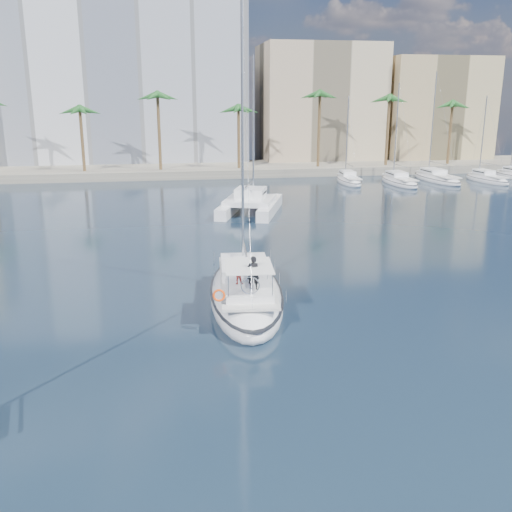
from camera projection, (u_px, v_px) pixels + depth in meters
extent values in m
plane|color=black|center=(275.00, 316.00, 30.59)|extent=(160.00, 160.00, 0.00)
cube|color=gray|center=(196.00, 170.00, 88.35)|extent=(120.00, 14.00, 1.20)
cube|color=silver|center=(116.00, 81.00, 94.21)|extent=(42.00, 16.00, 28.00)
cube|color=tan|center=(319.00, 106.00, 97.97)|extent=(20.00, 14.00, 20.00)
cube|color=tan|center=(432.00, 112.00, 99.61)|extent=(18.00, 12.00, 18.00)
cylinder|color=brown|center=(197.00, 141.00, 83.31)|extent=(0.44, 0.44, 10.50)
sphere|color=#205822|center=(196.00, 104.00, 81.91)|extent=(3.60, 3.60, 3.60)
cylinder|color=brown|center=(415.00, 138.00, 88.86)|extent=(0.44, 0.44, 10.50)
sphere|color=#205822|center=(418.00, 104.00, 87.45)|extent=(3.60, 3.60, 3.60)
ellipsoid|color=white|center=(246.00, 296.00, 32.64)|extent=(5.25, 13.07, 2.65)
ellipsoid|color=black|center=(246.00, 289.00, 32.54)|extent=(5.30, 13.20, 0.18)
cube|color=silver|center=(246.00, 280.00, 32.14)|extent=(3.78, 9.79, 0.12)
cube|color=white|center=(245.00, 267.00, 33.45)|extent=(3.11, 4.41, 0.60)
cube|color=black|center=(245.00, 266.00, 33.45)|extent=(3.09, 3.92, 0.14)
cylinder|color=#B7BABF|center=(242.00, 125.00, 32.71)|extent=(0.15, 0.15, 16.71)
cylinder|color=#B7BABF|center=(246.00, 252.00, 32.07)|extent=(0.60, 5.13, 0.11)
cube|color=white|center=(249.00, 290.00, 29.72)|extent=(2.71, 3.40, 0.36)
cube|color=white|center=(249.00, 266.00, 29.24)|extent=(2.71, 3.40, 0.04)
torus|color=silver|center=(250.00, 286.00, 28.36)|extent=(0.96, 0.15, 0.96)
torus|color=#FC480D|center=(219.00, 295.00, 27.86)|extent=(0.65, 0.26, 0.64)
imported|color=black|center=(253.00, 273.00, 29.11)|extent=(0.68, 0.48, 1.77)
imported|color=maroon|center=(238.00, 274.00, 30.06)|extent=(0.62, 0.54, 1.07)
cube|color=white|center=(232.00, 206.00, 58.76)|extent=(4.59, 10.25, 1.10)
cube|color=white|center=(270.00, 207.00, 58.12)|extent=(4.59, 10.25, 1.10)
cube|color=white|center=(250.00, 200.00, 57.74)|extent=(6.27, 6.95, 0.50)
cube|color=white|center=(251.00, 193.00, 58.05)|extent=(3.75, 3.91, 1.00)
cube|color=black|center=(251.00, 192.00, 58.04)|extent=(3.63, 3.52, 0.18)
cylinder|color=#B7BABF|center=(253.00, 127.00, 57.81)|extent=(0.18, 0.18, 13.93)
ellipsoid|color=silver|center=(249.00, 303.00, 29.72)|extent=(0.21, 0.40, 0.19)
sphere|color=silver|center=(249.00, 301.00, 29.89)|extent=(0.10, 0.10, 0.10)
cube|color=gray|center=(244.00, 303.00, 29.66)|extent=(0.46, 0.17, 0.11)
cube|color=gray|center=(255.00, 302.00, 29.76)|extent=(0.46, 0.17, 0.11)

